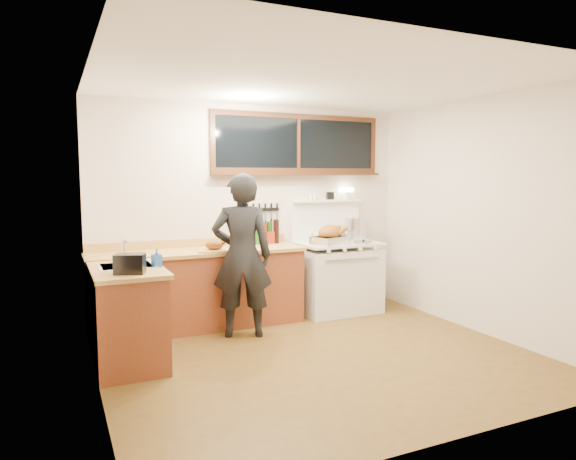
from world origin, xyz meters
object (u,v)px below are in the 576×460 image
cutting_board (215,247)px  man (242,256)px  vintage_stove (337,275)px  roast_turkey (330,236)px

cutting_board → man: bearing=-57.3°
vintage_stove → cutting_board: bearing=-175.2°
man → roast_turkey: 1.31m
man → roast_turkey: bearing=13.8°
man → cutting_board: man is taller
vintage_stove → roast_turkey: 0.59m
man → cutting_board: bearing=122.7°
man → roast_turkey: size_ratio=3.56×
man → cutting_board: (-0.21, 0.32, 0.07)m
vintage_stove → roast_turkey: vintage_stove is taller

